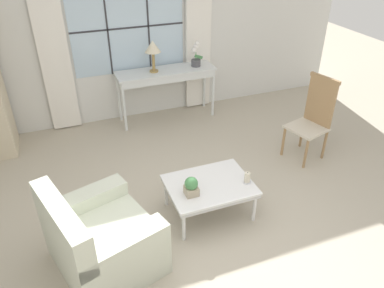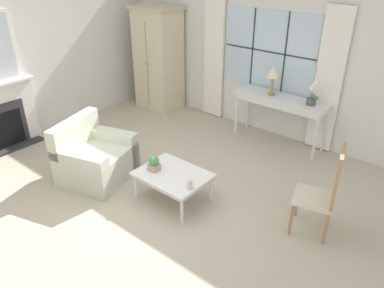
{
  "view_description": "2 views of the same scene",
  "coord_description": "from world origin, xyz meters",
  "px_view_note": "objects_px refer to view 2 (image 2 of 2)",
  "views": [
    {
      "loc": [
        -1.11,
        -2.5,
        2.84
      ],
      "look_at": [
        0.11,
        0.67,
        0.74
      ],
      "focal_mm": 35.0,
      "sensor_mm": 36.0,
      "label": 1
    },
    {
      "loc": [
        2.96,
        -2.58,
        2.97
      ],
      "look_at": [
        0.29,
        0.65,
        0.75
      ],
      "focal_mm": 35.0,
      "sensor_mm": 36.0,
      "label": 2
    }
  ],
  "objects_px": {
    "potted_orchid": "(312,95)",
    "coffee_table": "(173,176)",
    "table_lamp": "(273,73)",
    "side_chair_wooden": "(326,189)",
    "armchair_upholstered": "(95,160)",
    "pillar_candle": "(190,185)",
    "console_table": "(281,102)",
    "armoire": "(159,59)",
    "potted_plant_small": "(154,163)"
  },
  "relations": [
    {
      "from": "pillar_candle",
      "to": "armoire",
      "type": "bearing_deg",
      "value": 139.58
    },
    {
      "from": "table_lamp",
      "to": "side_chair_wooden",
      "type": "xyz_separation_m",
      "value": [
        1.66,
        -1.72,
        -0.57
      ]
    },
    {
      "from": "pillar_candle",
      "to": "table_lamp",
      "type": "bearing_deg",
      "value": 97.05
    },
    {
      "from": "armoire",
      "to": "potted_plant_small",
      "type": "xyz_separation_m",
      "value": [
        2.16,
        -2.34,
        -0.5
      ]
    },
    {
      "from": "armchair_upholstered",
      "to": "pillar_candle",
      "type": "height_order",
      "value": "armchair_upholstered"
    },
    {
      "from": "potted_orchid",
      "to": "coffee_table",
      "type": "xyz_separation_m",
      "value": [
        -0.76,
        -2.33,
        -0.61
      ]
    },
    {
      "from": "armoire",
      "to": "pillar_candle",
      "type": "relative_size",
      "value": 14.71
    },
    {
      "from": "table_lamp",
      "to": "potted_orchid",
      "type": "bearing_deg",
      "value": 0.7
    },
    {
      "from": "table_lamp",
      "to": "potted_plant_small",
      "type": "bearing_deg",
      "value": -97.59
    },
    {
      "from": "console_table",
      "to": "pillar_candle",
      "type": "height_order",
      "value": "console_table"
    },
    {
      "from": "side_chair_wooden",
      "to": "pillar_candle",
      "type": "height_order",
      "value": "side_chair_wooden"
    },
    {
      "from": "table_lamp",
      "to": "armchair_upholstered",
      "type": "bearing_deg",
      "value": -115.89
    },
    {
      "from": "potted_plant_small",
      "to": "pillar_candle",
      "type": "bearing_deg",
      "value": -2.38
    },
    {
      "from": "side_chair_wooden",
      "to": "potted_plant_small",
      "type": "height_order",
      "value": "side_chair_wooden"
    },
    {
      "from": "table_lamp",
      "to": "side_chair_wooden",
      "type": "height_order",
      "value": "table_lamp"
    },
    {
      "from": "table_lamp",
      "to": "pillar_candle",
      "type": "relative_size",
      "value": 3.51
    },
    {
      "from": "potted_orchid",
      "to": "armchair_upholstered",
      "type": "bearing_deg",
      "value": -126.54
    },
    {
      "from": "armchair_upholstered",
      "to": "coffee_table",
      "type": "height_order",
      "value": "armchair_upholstered"
    },
    {
      "from": "armoire",
      "to": "potted_plant_small",
      "type": "height_order",
      "value": "armoire"
    },
    {
      "from": "table_lamp",
      "to": "pillar_candle",
      "type": "bearing_deg",
      "value": -82.95
    },
    {
      "from": "armoire",
      "to": "table_lamp",
      "type": "height_order",
      "value": "armoire"
    },
    {
      "from": "potted_orchid",
      "to": "coffee_table",
      "type": "relative_size",
      "value": 0.43
    },
    {
      "from": "armoire",
      "to": "pillar_candle",
      "type": "bearing_deg",
      "value": -40.42
    },
    {
      "from": "potted_orchid",
      "to": "armoire",
      "type": "bearing_deg",
      "value": -178.53
    },
    {
      "from": "armchair_upholstered",
      "to": "potted_plant_small",
      "type": "relative_size",
      "value": 5.5
    },
    {
      "from": "potted_orchid",
      "to": "potted_plant_small",
      "type": "bearing_deg",
      "value": -112.46
    },
    {
      "from": "table_lamp",
      "to": "side_chair_wooden",
      "type": "bearing_deg",
      "value": -46.05
    },
    {
      "from": "armoire",
      "to": "console_table",
      "type": "distance_m",
      "value": 2.68
    },
    {
      "from": "console_table",
      "to": "armoire",
      "type": "bearing_deg",
      "value": -178.24
    },
    {
      "from": "potted_orchid",
      "to": "coffee_table",
      "type": "bearing_deg",
      "value": -108.05
    },
    {
      "from": "potted_orchid",
      "to": "side_chair_wooden",
      "type": "height_order",
      "value": "potted_orchid"
    },
    {
      "from": "coffee_table",
      "to": "potted_plant_small",
      "type": "xyz_separation_m",
      "value": [
        -0.24,
        -0.09,
        0.15
      ]
    },
    {
      "from": "pillar_candle",
      "to": "potted_orchid",
      "type": "bearing_deg",
      "value": 81.23
    },
    {
      "from": "console_table",
      "to": "potted_orchid",
      "type": "distance_m",
      "value": 0.55
    },
    {
      "from": "coffee_table",
      "to": "pillar_candle",
      "type": "xyz_separation_m",
      "value": [
        0.38,
        -0.12,
        0.1
      ]
    },
    {
      "from": "table_lamp",
      "to": "armchair_upholstered",
      "type": "relative_size",
      "value": 0.42
    },
    {
      "from": "potted_orchid",
      "to": "pillar_candle",
      "type": "bearing_deg",
      "value": -98.77
    },
    {
      "from": "armoire",
      "to": "table_lamp",
      "type": "bearing_deg",
      "value": 1.68
    },
    {
      "from": "side_chair_wooden",
      "to": "coffee_table",
      "type": "xyz_separation_m",
      "value": [
        -1.74,
        -0.61,
        -0.25
      ]
    },
    {
      "from": "armoire",
      "to": "side_chair_wooden",
      "type": "bearing_deg",
      "value": -21.69
    },
    {
      "from": "coffee_table",
      "to": "table_lamp",
      "type": "bearing_deg",
      "value": 88.03
    },
    {
      "from": "console_table",
      "to": "side_chair_wooden",
      "type": "relative_size",
      "value": 1.37
    },
    {
      "from": "console_table",
      "to": "coffee_table",
      "type": "distance_m",
      "value": 2.38
    },
    {
      "from": "console_table",
      "to": "pillar_candle",
      "type": "xyz_separation_m",
      "value": [
        0.12,
        -2.45,
        -0.27
      ]
    },
    {
      "from": "armchair_upholstered",
      "to": "console_table",
      "type": "bearing_deg",
      "value": 61.0
    },
    {
      "from": "table_lamp",
      "to": "potted_plant_small",
      "type": "distance_m",
      "value": 2.53
    },
    {
      "from": "table_lamp",
      "to": "potted_orchid",
      "type": "xyz_separation_m",
      "value": [
        0.68,
        0.01,
        -0.21
      ]
    },
    {
      "from": "armchair_upholstered",
      "to": "potted_orchid",
      "type": "bearing_deg",
      "value": 53.46
    },
    {
      "from": "potted_orchid",
      "to": "pillar_candle",
      "type": "relative_size",
      "value": 2.87
    },
    {
      "from": "console_table",
      "to": "armchair_upholstered",
      "type": "relative_size",
      "value": 1.33
    }
  ]
}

